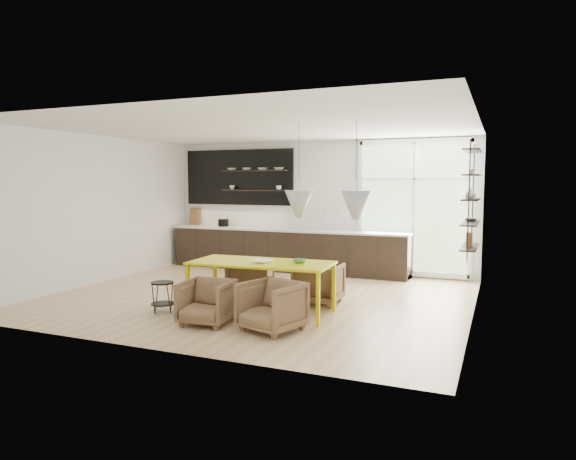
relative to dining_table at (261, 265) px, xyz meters
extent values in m
cube|color=#DEB986|center=(-0.51, 0.93, -0.73)|extent=(7.00, 6.00, 0.01)
cube|color=silver|center=(-0.51, 3.93, 0.72)|extent=(7.00, 0.02, 2.90)
cube|color=silver|center=(-4.01, 0.93, 0.72)|extent=(0.02, 6.00, 2.90)
cube|color=silver|center=(2.99, 0.93, 0.72)|extent=(0.02, 6.00, 2.90)
cube|color=silver|center=(-0.51, 0.93, 2.17)|extent=(7.00, 6.00, 0.01)
cube|color=#B2D1A5|center=(1.64, 3.90, 0.72)|extent=(2.20, 0.02, 2.70)
cube|color=white|center=(1.64, 3.87, 0.72)|extent=(2.30, 0.08, 2.80)
cone|color=#A8B0B5|center=(0.44, 0.43, 0.92)|extent=(0.44, 0.44, 0.42)
cone|color=#A8B0B5|center=(1.34, 0.43, 0.92)|extent=(0.44, 0.44, 0.42)
cylinder|color=black|center=(0.44, 0.43, 1.73)|extent=(0.01, 0.01, 0.89)
cylinder|color=black|center=(1.34, 0.43, 1.73)|extent=(0.01, 0.01, 0.89)
cube|color=black|center=(-1.11, 3.59, -0.28)|extent=(5.50, 0.65, 0.90)
cube|color=beige|center=(-1.11, 3.59, 0.19)|extent=(5.54, 0.69, 0.04)
cube|color=silver|center=(-1.11, 3.91, 0.47)|extent=(5.50, 0.02, 0.55)
cube|color=black|center=(-2.46, 3.89, 1.37)|extent=(2.80, 0.06, 1.30)
cube|color=black|center=(-1.96, 3.75, 1.52)|extent=(1.60, 0.28, 0.03)
cube|color=black|center=(-1.96, 3.75, 1.07)|extent=(1.60, 0.28, 0.03)
cube|color=brown|center=(-3.66, 3.83, 0.42)|extent=(0.30, 0.10, 0.42)
cylinder|color=silver|center=(-0.21, 3.69, 0.39)|extent=(0.02, 0.02, 0.40)
imported|color=white|center=(-2.56, 3.75, 1.56)|extent=(0.22, 0.22, 0.05)
imported|color=white|center=(-2.16, 3.75, 1.56)|extent=(0.22, 0.22, 0.05)
imported|color=white|center=(-1.76, 3.75, 1.56)|extent=(0.22, 0.22, 0.05)
imported|color=white|center=(-1.36, 3.75, 1.56)|extent=(0.22, 0.22, 0.05)
imported|color=white|center=(-2.56, 3.75, 1.13)|extent=(0.12, 0.12, 0.10)
imported|color=white|center=(-1.36, 3.75, 1.13)|extent=(0.12, 0.12, 0.10)
cylinder|color=black|center=(-2.76, 3.67, 0.29)|extent=(0.25, 0.25, 0.15)
cube|color=black|center=(2.85, 1.53, 0.97)|extent=(0.02, 0.02, 1.90)
cube|color=black|center=(2.85, 2.73, 0.97)|extent=(0.02, 0.02, 1.90)
cube|color=black|center=(2.85, 2.13, 0.17)|extent=(0.26, 1.20, 0.02)
cube|color=black|center=(2.85, 2.13, 0.57)|extent=(0.26, 1.20, 0.02)
cube|color=black|center=(2.85, 2.13, 0.97)|extent=(0.26, 1.20, 0.02)
cube|color=black|center=(2.85, 2.13, 1.37)|extent=(0.26, 1.20, 0.03)
cube|color=black|center=(2.85, 2.13, 1.77)|extent=(0.26, 1.20, 0.03)
imported|color=white|center=(2.85, 1.88, 1.08)|extent=(0.18, 0.18, 0.19)
imported|color=#333338|center=(2.85, 2.33, 0.61)|extent=(0.22, 0.22, 0.05)
imported|color=white|center=(2.85, 2.23, 1.43)|extent=(0.10, 0.10, 0.09)
cube|color=brown|center=(2.85, 2.03, 0.30)|extent=(0.10, 0.18, 0.24)
cube|color=#C3BC02|center=(0.00, 0.00, 0.04)|extent=(2.19, 1.08, 0.03)
cube|color=#C3BC02|center=(-1.00, -0.49, -0.35)|extent=(0.05, 0.05, 0.75)
cube|color=#C3BC02|center=(-1.04, 0.38, -0.35)|extent=(0.05, 0.05, 0.75)
cube|color=#C3BC02|center=(1.04, -0.38, -0.35)|extent=(0.05, 0.05, 0.75)
cube|color=#C3BC02|center=(1.00, 0.49, -0.35)|extent=(0.05, 0.05, 0.75)
imported|color=brown|center=(-0.53, 0.68, -0.40)|extent=(0.86, 0.88, 0.66)
imported|color=brown|center=(0.61, 0.91, -0.40)|extent=(0.72, 0.74, 0.67)
imported|color=brown|center=(-0.43, -0.87, -0.42)|extent=(0.73, 0.75, 0.63)
imported|color=brown|center=(0.55, -0.83, -0.39)|extent=(0.91, 0.92, 0.67)
cylinder|color=black|center=(-1.41, -0.56, -0.27)|extent=(0.35, 0.35, 0.02)
cylinder|color=black|center=(-1.41, -0.56, -0.60)|extent=(0.37, 0.37, 0.02)
cylinder|color=black|center=(-1.26, -0.61, -0.50)|extent=(0.02, 0.02, 0.46)
cylinder|color=black|center=(-1.35, -0.40, -0.50)|extent=(0.02, 0.02, 0.46)
cylinder|color=black|center=(-1.56, -0.50, -0.50)|extent=(0.02, 0.02, 0.46)
cylinder|color=black|center=(-1.47, -0.71, -0.50)|extent=(0.02, 0.02, 0.46)
imported|color=white|center=(-0.11, 0.00, 0.07)|extent=(0.24, 0.32, 0.03)
imported|color=#4C8451|center=(0.57, 0.13, 0.08)|extent=(0.21, 0.21, 0.06)
camera|label=1|loc=(3.34, -6.93, 1.25)|focal=32.00mm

